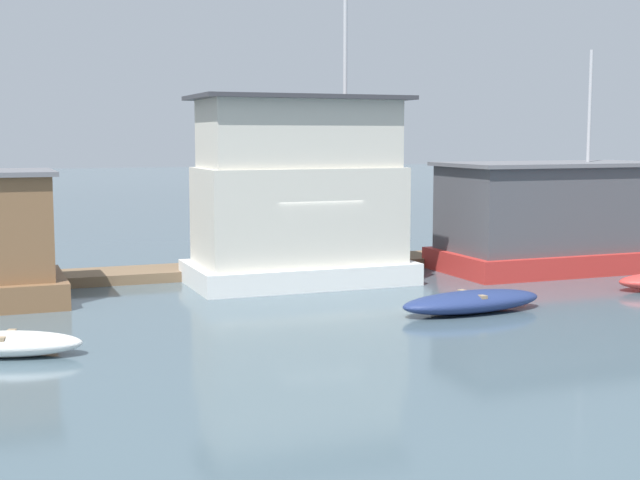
{
  "coord_description": "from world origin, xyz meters",
  "views": [
    {
      "loc": [
        -8.93,
        -24.1,
        4.29
      ],
      "look_at": [
        0.0,
        -1.0,
        1.4
      ],
      "focal_mm": 50.0,
      "sensor_mm": 36.0,
      "label": 1
    }
  ],
  "objects_px": {
    "houseboat_red": "(554,218)",
    "dinghy_white": "(7,344)",
    "houseboat_white": "(299,196)",
    "dinghy_navy": "(472,302)"
  },
  "relations": [
    {
      "from": "houseboat_red",
      "to": "dinghy_white",
      "type": "height_order",
      "value": "houseboat_red"
    },
    {
      "from": "houseboat_white",
      "to": "dinghy_white",
      "type": "distance_m",
      "value": 10.66
    },
    {
      "from": "houseboat_white",
      "to": "dinghy_white",
      "type": "height_order",
      "value": "houseboat_white"
    },
    {
      "from": "houseboat_white",
      "to": "dinghy_white",
      "type": "xyz_separation_m",
      "value": [
        -8.34,
        -6.23,
        -2.3
      ]
    },
    {
      "from": "houseboat_white",
      "to": "dinghy_navy",
      "type": "height_order",
      "value": "houseboat_white"
    },
    {
      "from": "houseboat_red",
      "to": "dinghy_white",
      "type": "distance_m",
      "value": 17.94
    },
    {
      "from": "houseboat_white",
      "to": "dinghy_navy",
      "type": "relative_size",
      "value": 2.36
    },
    {
      "from": "dinghy_navy",
      "to": "houseboat_white",
      "type": "bearing_deg",
      "value": 113.11
    },
    {
      "from": "houseboat_white",
      "to": "houseboat_red",
      "type": "distance_m",
      "value": 8.64
    },
    {
      "from": "dinghy_white",
      "to": "houseboat_red",
      "type": "bearing_deg",
      "value": 18.89
    }
  ]
}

